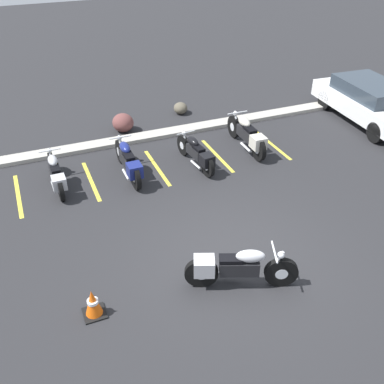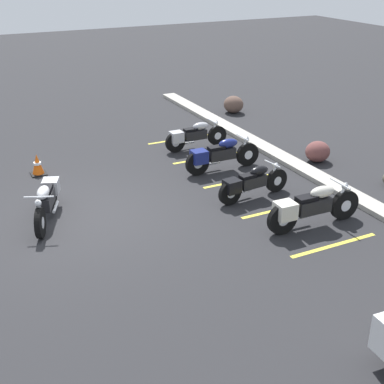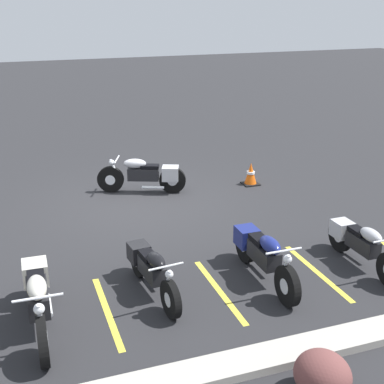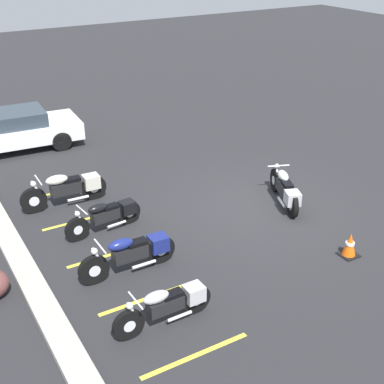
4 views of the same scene
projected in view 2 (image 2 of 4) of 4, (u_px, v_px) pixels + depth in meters
ground at (84, 218)px, 11.83m from camera, size 60.00×60.00×0.00m
motorcycle_silver_featured at (47, 199)px, 11.65m from camera, size 2.04×1.00×0.85m
parked_bike_0 at (193, 136)px, 15.75m from camera, size 0.56×2.00×0.79m
parked_bike_1 at (219, 155)px, 14.16m from camera, size 0.61×2.18×0.86m
parked_bike_2 at (251, 183)px, 12.56m from camera, size 0.58×1.98×0.78m
parked_bike_3 at (310, 207)px, 11.24m from camera, size 0.64×2.29×0.90m
concrete_curb at (305, 170)px, 14.24m from camera, size 18.00×0.50×0.12m
landscape_rock_0 at (318, 152)px, 14.86m from camera, size 0.83×0.86×0.58m
landscape_rock_2 at (234, 104)px, 19.35m from camera, size 0.88×0.84×0.61m
traffic_cone at (37, 165)px, 14.01m from camera, size 0.40×0.40×0.56m
stall_line_0 at (179, 139)px, 16.73m from camera, size 0.10×2.10×0.00m
stall_line_1 at (207, 158)px, 15.23m from camera, size 0.10×2.10×0.00m
stall_line_2 at (240, 181)px, 13.73m from camera, size 0.10×2.10×0.00m
stall_line_3 at (281, 209)px, 12.23m from camera, size 0.10×2.10×0.00m
stall_line_4 at (334, 245)px, 10.72m from camera, size 0.10×2.10×0.00m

